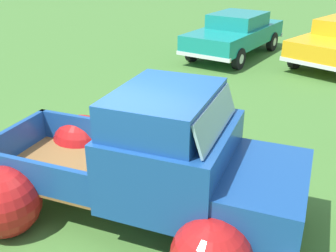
{
  "coord_description": "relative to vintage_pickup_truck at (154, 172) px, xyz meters",
  "views": [
    {
      "loc": [
        2.96,
        -3.68,
        3.49
      ],
      "look_at": [
        0.0,
        1.03,
        0.96
      ],
      "focal_mm": 42.43,
      "sensor_mm": 36.0,
      "label": 1
    }
  ],
  "objects": [
    {
      "name": "show_car_0",
      "position": [
        -2.73,
        9.07,
        0.03
      ],
      "size": [
        1.97,
        4.6,
        1.43
      ],
      "rotation": [
        0.0,
        0.0,
        -1.6
      ],
      "color": "black",
      "rests_on": "ground"
    },
    {
      "name": "vintage_pickup_truck",
      "position": [
        0.0,
        0.0,
        0.0
      ],
      "size": [
        4.89,
        3.4,
        1.96
      ],
      "rotation": [
        0.0,
        0.0,
        0.19
      ],
      "color": "black",
      "rests_on": "ground"
    },
    {
      "name": "ground_plane",
      "position": [
        -0.38,
        -0.07,
        -0.76
      ],
      "size": [
        80.0,
        80.0,
        0.0
      ],
      "primitive_type": "plane",
      "color": "#477A33"
    }
  ]
}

